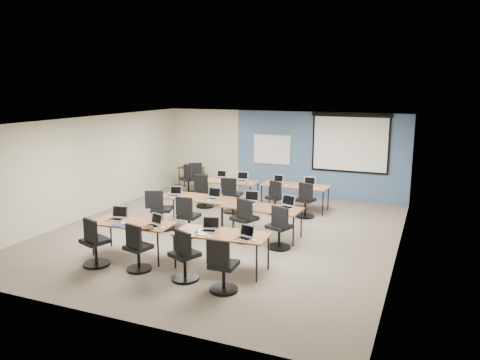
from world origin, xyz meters
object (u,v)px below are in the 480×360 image
at_px(laptop_10, 278,181).
at_px(utility_table, 191,170).
at_px(training_table_back_left, 228,183).
at_px(laptop_6, 250,200).
at_px(training_table_back_right, 295,186).
at_px(training_table_front_right, 221,235).
at_px(projector_screen, 350,140).
at_px(training_table_mid_left, 197,199).
at_px(task_chair_1, 137,252).
at_px(task_chair_7, 279,231).
at_px(laptop_7, 287,204).
at_px(task_chair_8, 204,194).
at_px(training_table_mid_right, 262,209).
at_px(task_chair_0, 95,246).
at_px(task_chair_10, 275,200).
at_px(task_chair_11, 305,203).
at_px(laptop_8, 221,176).
at_px(laptop_3, 245,235).
at_px(laptop_11, 309,184).
at_px(laptop_2, 209,228).
at_px(task_chair_2, 184,260).
at_px(task_chair_6, 245,224).
at_px(spare_chair_a, 200,180).
at_px(spare_chair_b, 188,182).
at_px(laptop_4, 174,193).
at_px(task_chair_3, 222,270).
at_px(laptop_1, 155,223).
at_px(task_chair_4, 160,213).
at_px(task_chair_9, 232,198).
at_px(task_chair_5, 188,220).
at_px(laptop_5, 213,196).
at_px(laptop_9, 242,178).

distance_m(laptop_10, utility_table, 3.73).
height_order(training_table_back_left, laptop_6, laptop_6).
bearing_deg(training_table_back_right, utility_table, 164.64).
bearing_deg(training_table_front_right, projector_screen, 75.40).
distance_m(training_table_mid_left, task_chair_1, 3.19).
bearing_deg(task_chair_7, laptop_7, 115.79).
bearing_deg(training_table_mid_left, utility_table, 122.20).
bearing_deg(task_chair_8, training_table_mid_right, -39.85).
relative_size(task_chair_0, task_chair_1, 1.04).
bearing_deg(task_chair_1, task_chair_10, 90.54).
distance_m(task_chair_0, task_chair_11, 5.77).
height_order(projector_screen, laptop_8, projector_screen).
xyz_separation_m(laptop_3, laptop_11, (-0.07, 4.91, 0.00)).
relative_size(training_table_back_right, task_chair_0, 1.88).
distance_m(training_table_mid_left, laptop_11, 3.32).
bearing_deg(laptop_2, task_chair_2, -114.16).
bearing_deg(laptop_7, task_chair_6, -120.65).
height_order(laptop_6, laptop_8, laptop_6).
xyz_separation_m(training_table_mid_left, spare_chair_a, (-1.59, 3.22, -0.26)).
distance_m(training_table_front_right, spare_chair_b, 6.46).
relative_size(training_table_mid_right, laptop_11, 5.74).
relative_size(laptop_3, task_chair_10, 0.32).
bearing_deg(task_chair_8, laptop_11, 12.37).
height_order(task_chair_10, spare_chair_b, spare_chair_b).
height_order(laptop_2, laptop_4, laptop_2).
distance_m(task_chair_1, task_chair_3, 1.90).
xyz_separation_m(training_table_mid_right, laptop_4, (-2.46, 0.20, 0.10)).
bearing_deg(task_chair_6, task_chair_0, -107.82).
bearing_deg(laptop_1, task_chair_11, 82.03).
xyz_separation_m(task_chair_7, task_chair_10, (-0.99, 2.66, -0.02)).
bearing_deg(task_chair_4, task_chair_9, 43.86).
distance_m(laptop_10, spare_chair_b, 3.26).
xyz_separation_m(training_table_back_left, laptop_6, (1.54, -2.08, 0.11)).
bearing_deg(task_chair_5, task_chair_3, -53.09).
xyz_separation_m(task_chair_5, task_chair_8, (-0.88, 2.53, 0.00)).
distance_m(laptop_7, task_chair_10, 2.06).
bearing_deg(task_chair_7, laptop_2, -104.00).
xyz_separation_m(projector_screen, laptop_5, (-2.65, -4.05, -1.09)).
relative_size(task_chair_0, task_chair_10, 1.06).
height_order(task_chair_6, laptop_9, task_chair_6).
bearing_deg(utility_table, laptop_6, -47.84).
xyz_separation_m(task_chair_0, task_chair_9, (0.90, 4.65, 0.00)).
relative_size(laptop_3, utility_table, 0.36).
bearing_deg(laptop_6, laptop_11, 63.94).
height_order(training_table_back_right, laptop_4, laptop_4).
distance_m(task_chair_3, spare_chair_a, 7.64).
relative_size(task_chair_0, task_chair_9, 0.99).
xyz_separation_m(task_chair_5, task_chair_6, (1.37, 0.18, 0.02)).
xyz_separation_m(task_chair_4, task_chair_9, (0.99, 2.12, -0.00)).
bearing_deg(task_chair_2, task_chair_11, 102.14).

